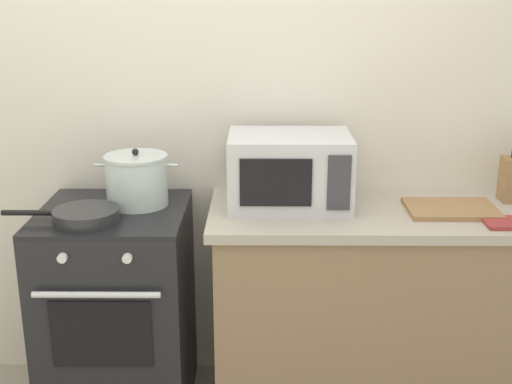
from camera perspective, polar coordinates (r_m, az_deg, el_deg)
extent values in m
cube|color=silver|center=(3.02, 1.17, 6.62)|extent=(4.40, 0.10, 2.50)
cube|color=#8C7051|center=(3.02, 12.79, -10.12)|extent=(1.64, 0.56, 0.88)
cube|color=#ADA393|center=(2.84, 13.39, -1.84)|extent=(1.70, 0.60, 0.04)
cube|color=black|center=(2.99, -11.59, -10.07)|extent=(0.60, 0.60, 0.90)
cube|color=black|center=(2.82, -12.14, -1.72)|extent=(0.60, 0.60, 0.02)
cube|color=black|center=(2.70, -12.99, -11.69)|extent=(0.39, 0.01, 0.28)
cylinder|color=silver|center=(2.60, -13.39, -8.48)|extent=(0.48, 0.02, 0.02)
cylinder|color=silver|center=(2.59, -16.10, -5.40)|extent=(0.04, 0.02, 0.04)
cylinder|color=silver|center=(2.53, -10.86, -5.54)|extent=(0.04, 0.02, 0.04)
cylinder|color=silver|center=(2.84, -10.06, 0.88)|extent=(0.25, 0.25, 0.20)
cylinder|color=silver|center=(2.81, -10.18, 2.97)|extent=(0.26, 0.26, 0.01)
sphere|color=black|center=(2.80, -10.20, 3.37)|extent=(0.03, 0.03, 0.03)
cylinder|color=silver|center=(2.85, -13.05, 2.24)|extent=(0.05, 0.01, 0.01)
cylinder|color=silver|center=(2.79, -7.17, 2.27)|extent=(0.05, 0.01, 0.01)
cylinder|color=#28282B|center=(2.70, -14.20, -1.93)|extent=(0.26, 0.26, 0.05)
cylinder|color=black|center=(2.76, -18.82, -1.68)|extent=(0.20, 0.02, 0.02)
cube|color=silver|center=(2.78, 2.85, 1.86)|extent=(0.50, 0.36, 0.30)
cube|color=black|center=(2.60, 1.69, 0.79)|extent=(0.28, 0.01, 0.19)
cube|color=#38383D|center=(2.62, 7.06, 0.77)|extent=(0.09, 0.01, 0.22)
cube|color=#997047|center=(2.85, 16.21, -1.38)|extent=(0.36, 0.26, 0.02)
cube|color=#993333|center=(2.76, 20.58, -2.46)|extent=(0.18, 0.14, 0.02)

